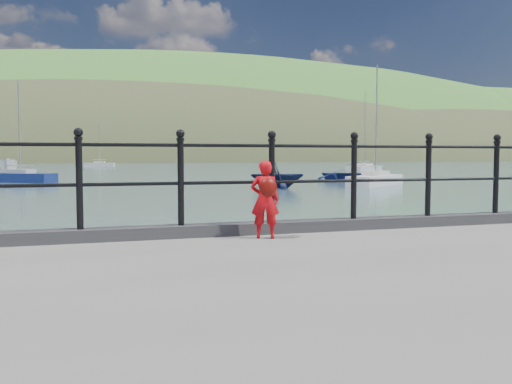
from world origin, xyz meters
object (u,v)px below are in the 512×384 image
object	(u,v)px
railing	(227,171)
sailboat_far	(364,169)
launch_white	(9,167)
launch_navy	(277,174)
sailboat_port	(21,178)
sailboat_near	(376,181)
launch_blue	(350,175)
child	(265,199)
sailboat_deep	(99,165)

from	to	relation	value
railing	sailboat_far	size ratio (longest dim) A/B	1.72
launch_white	sailboat_far	bearing A→B (deg)	-1.34
launch_navy	railing	bearing A→B (deg)	169.84
launch_white	sailboat_port	bearing A→B (deg)	-82.87
sailboat_near	sailboat_port	world-z (taller)	sailboat_near
launch_navy	sailboat_port	distance (m)	20.52
launch_blue	sailboat_port	bearing A→B (deg)	148.82
launch_white	launch_navy	world-z (taller)	launch_white
sailboat_far	sailboat_near	size ratio (longest dim) A/B	1.27
child	sailboat_near	xyz separation A→B (m)	(16.65, 25.97, -1.15)
launch_navy	sailboat_deep	world-z (taller)	sailboat_deep
sailboat_far	sailboat_port	size ratio (longest dim) A/B	1.34
railing	launch_blue	world-z (taller)	railing
child	launch_navy	size ratio (longest dim) A/B	0.29
railing	sailboat_deep	xyz separation A→B (m)	(1.16, 97.49, -1.48)
railing	launch_white	xyz separation A→B (m)	(-9.21, 55.58, -0.94)
launch_navy	sailboat_deep	distance (m)	73.19
railing	launch_navy	size ratio (longest dim) A/B	5.54
sailboat_near	sailboat_deep	bearing A→B (deg)	64.88
launch_blue	sailboat_near	size ratio (longest dim) A/B	0.61
sailboat_near	sailboat_deep	xyz separation A→B (m)	(-15.86, 71.94, 0.00)
child	sailboat_deep	xyz separation A→B (m)	(0.79, 97.91, -1.15)
railing	sailboat_near	distance (m)	30.74
launch_navy	sailboat_port	world-z (taller)	sailboat_port
sailboat_far	child	bearing A→B (deg)	-158.93
launch_blue	launch_white	world-z (taller)	launch_white
launch_white	sailboat_far	xyz separation A→B (m)	(42.42, 0.66, -0.54)
railing	sailboat_far	distance (m)	65.33
launch_blue	sailboat_deep	world-z (taller)	sailboat_deep
launch_blue	launch_white	bearing A→B (deg)	122.26
sailboat_far	launch_white	bearing A→B (deg)	142.07
child	launch_blue	bearing A→B (deg)	-97.93
launch_white	sailboat_port	world-z (taller)	sailboat_port
railing	child	distance (m)	0.65
child	launch_white	bearing A→B (deg)	-59.02
launch_blue	sailboat_deep	bearing A→B (deg)	88.77
launch_navy	sailboat_near	distance (m)	7.38
sailboat_deep	sailboat_port	size ratio (longest dim) A/B	1.04
child	sailboat_deep	size ratio (longest dim) A/B	0.12
launch_white	railing	bearing A→B (deg)	-82.83
railing	launch_navy	world-z (taller)	railing
child	sailboat_far	world-z (taller)	sailboat_far
child	launch_navy	bearing A→B (deg)	-89.03
sailboat_near	launch_blue	bearing A→B (deg)	43.74
launch_white	sailboat_deep	bearing A→B (deg)	73.88
launch_white	launch_navy	size ratio (longest dim) A/B	1.40
child	sailboat_port	world-z (taller)	sailboat_port
sailboat_port	child	bearing A→B (deg)	-46.92
railing	sailboat_near	xyz separation A→B (m)	(17.02, 25.55, -1.48)
launch_blue	launch_navy	xyz separation A→B (m)	(-8.13, -6.03, 0.34)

